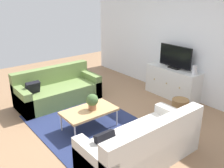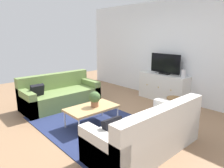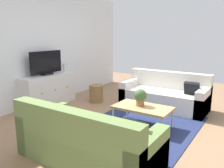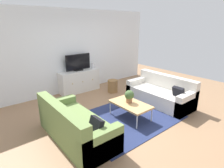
{
  "view_description": "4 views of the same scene",
  "coord_description": "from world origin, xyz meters",
  "px_view_note": "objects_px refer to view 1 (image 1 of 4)",
  "views": [
    {
      "loc": [
        3.6,
        -2.45,
        2.5
      ],
      "look_at": [
        0.0,
        0.42,
        0.75
      ],
      "focal_mm": 39.6,
      "sensor_mm": 36.0,
      "label": 1
    },
    {
      "loc": [
        3.18,
        -2.44,
        1.8
      ],
      "look_at": [
        0.0,
        0.42,
        0.75
      ],
      "focal_mm": 32.66,
      "sensor_mm": 36.0,
      "label": 2
    },
    {
      "loc": [
        -3.53,
        -1.91,
        1.67
      ],
      "look_at": [
        0.0,
        0.42,
        0.75
      ],
      "focal_mm": 37.04,
      "sensor_mm": 36.0,
      "label": 3
    },
    {
      "loc": [
        -2.85,
        -3.07,
        2.23
      ],
      "look_at": [
        0.0,
        0.42,
        0.75
      ],
      "focal_mm": 29.33,
      "sensor_mm": 36.0,
      "label": 4
    }
  ],
  "objects_px": {
    "coffee_table": "(89,111)",
    "potted_plant": "(92,101)",
    "couch_right_side": "(144,147)",
    "tv_console": "(172,83)",
    "wicker_basket": "(180,109)",
    "couch_left_side": "(57,91)",
    "glass_vase": "(195,70)",
    "flat_screen_tv": "(175,57)"
  },
  "relations": [
    {
      "from": "potted_plant",
      "to": "tv_console",
      "type": "relative_size",
      "value": 0.23
    },
    {
      "from": "couch_left_side",
      "to": "couch_right_side",
      "type": "bearing_deg",
      "value": 0.0
    },
    {
      "from": "potted_plant",
      "to": "tv_console",
      "type": "xyz_separation_m",
      "value": [
        -0.03,
        2.4,
        -0.2
      ]
    },
    {
      "from": "couch_left_side",
      "to": "coffee_table",
      "type": "distance_m",
      "value": 1.52
    },
    {
      "from": "potted_plant",
      "to": "flat_screen_tv",
      "type": "bearing_deg",
      "value": 90.63
    },
    {
      "from": "couch_left_side",
      "to": "glass_vase",
      "type": "distance_m",
      "value": 3.2
    },
    {
      "from": "glass_vase",
      "to": "wicker_basket",
      "type": "relative_size",
      "value": 0.46
    },
    {
      "from": "coffee_table",
      "to": "tv_console",
      "type": "height_order",
      "value": "tv_console"
    },
    {
      "from": "coffee_table",
      "to": "tv_console",
      "type": "distance_m",
      "value": 2.46
    },
    {
      "from": "coffee_table",
      "to": "wicker_basket",
      "type": "xyz_separation_m",
      "value": [
        0.82,
        1.68,
        -0.15
      ]
    },
    {
      "from": "tv_console",
      "to": "glass_vase",
      "type": "height_order",
      "value": "glass_vase"
    },
    {
      "from": "couch_left_side",
      "to": "potted_plant",
      "type": "bearing_deg",
      "value": -0.86
    },
    {
      "from": "coffee_table",
      "to": "couch_right_side",
      "type": "bearing_deg",
      "value": 3.61
    },
    {
      "from": "couch_left_side",
      "to": "couch_right_side",
      "type": "height_order",
      "value": "same"
    },
    {
      "from": "couch_left_side",
      "to": "potted_plant",
      "type": "relative_size",
      "value": 6.11
    },
    {
      "from": "couch_right_side",
      "to": "tv_console",
      "type": "height_order",
      "value": "couch_right_side"
    },
    {
      "from": "potted_plant",
      "to": "glass_vase",
      "type": "relative_size",
      "value": 1.59
    },
    {
      "from": "coffee_table",
      "to": "wicker_basket",
      "type": "relative_size",
      "value": 2.4
    },
    {
      "from": "tv_console",
      "to": "wicker_basket",
      "type": "distance_m",
      "value": 1.15
    },
    {
      "from": "couch_left_side",
      "to": "flat_screen_tv",
      "type": "height_order",
      "value": "flat_screen_tv"
    },
    {
      "from": "couch_right_side",
      "to": "tv_console",
      "type": "xyz_separation_m",
      "value": [
        -1.37,
        2.37,
        0.09
      ]
    },
    {
      "from": "couch_right_side",
      "to": "coffee_table",
      "type": "distance_m",
      "value": 1.36
    },
    {
      "from": "coffee_table",
      "to": "wicker_basket",
      "type": "bearing_deg",
      "value": 63.91
    },
    {
      "from": "coffee_table",
      "to": "potted_plant",
      "type": "distance_m",
      "value": 0.21
    },
    {
      "from": "couch_right_side",
      "to": "coffee_table",
      "type": "relative_size",
      "value": 1.87
    },
    {
      "from": "coffee_table",
      "to": "potted_plant",
      "type": "bearing_deg",
      "value": 74.21
    },
    {
      "from": "tv_console",
      "to": "wicker_basket",
      "type": "xyz_separation_m",
      "value": [
        0.83,
        -0.78,
        -0.15
      ]
    },
    {
      "from": "couch_left_side",
      "to": "wicker_basket",
      "type": "distance_m",
      "value": 2.83
    },
    {
      "from": "couch_right_side",
      "to": "tv_console",
      "type": "relative_size",
      "value": 1.38
    },
    {
      "from": "potted_plant",
      "to": "wicker_basket",
      "type": "bearing_deg",
      "value": 63.54
    },
    {
      "from": "wicker_basket",
      "to": "tv_console",
      "type": "bearing_deg",
      "value": 136.74
    },
    {
      "from": "potted_plant",
      "to": "wicker_basket",
      "type": "xyz_separation_m",
      "value": [
        0.8,
        1.62,
        -0.35
      ]
    },
    {
      "from": "couch_right_side",
      "to": "wicker_basket",
      "type": "distance_m",
      "value": 1.68
    },
    {
      "from": "couch_left_side",
      "to": "tv_console",
      "type": "distance_m",
      "value": 2.81
    },
    {
      "from": "tv_console",
      "to": "glass_vase",
      "type": "xyz_separation_m",
      "value": [
        0.57,
        0.0,
        0.46
      ]
    },
    {
      "from": "couch_right_side",
      "to": "wicker_basket",
      "type": "xyz_separation_m",
      "value": [
        -0.54,
        1.59,
        -0.06
      ]
    },
    {
      "from": "couch_left_side",
      "to": "wicker_basket",
      "type": "height_order",
      "value": "couch_left_side"
    },
    {
      "from": "potted_plant",
      "to": "glass_vase",
      "type": "distance_m",
      "value": 2.47
    },
    {
      "from": "couch_right_side",
      "to": "flat_screen_tv",
      "type": "distance_m",
      "value": 2.85
    },
    {
      "from": "couch_right_side",
      "to": "coffee_table",
      "type": "bearing_deg",
      "value": -176.39
    },
    {
      "from": "couch_right_side",
      "to": "potted_plant",
      "type": "distance_m",
      "value": 1.37
    },
    {
      "from": "couch_right_side",
      "to": "tv_console",
      "type": "distance_m",
      "value": 2.74
    }
  ]
}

